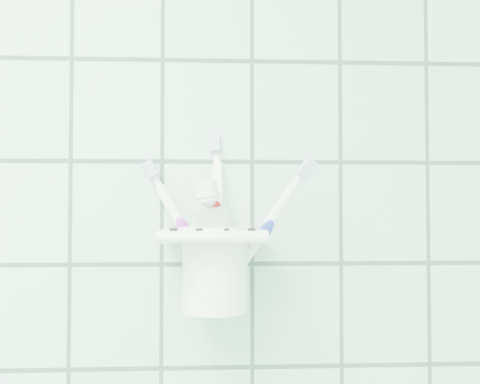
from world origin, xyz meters
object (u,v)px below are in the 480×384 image
object	(u,v)px
toothbrush_pink	(224,218)
cup	(215,265)
toothbrush_blue	(219,211)
holder_bracket	(213,237)
toothpaste_tube	(226,232)
toothbrush_orange	(216,216)

from	to	relation	value
toothbrush_pink	cup	bearing A→B (deg)	-174.01
toothbrush_blue	cup	bearing A→B (deg)	119.41
toothbrush_pink	toothbrush_blue	distance (m)	0.02
holder_bracket	toothpaste_tube	distance (m)	0.02
cup	toothbrush_blue	size ratio (longest dim) A/B	0.46
toothpaste_tube	toothbrush_orange	bearing A→B (deg)	104.23
toothbrush_blue	toothpaste_tube	distance (m)	0.03
holder_bracket	toothbrush_pink	distance (m)	0.03
toothbrush_pink	toothpaste_tube	distance (m)	0.02
toothbrush_blue	toothbrush_orange	size ratio (longest dim) A/B	1.10
toothpaste_tube	toothbrush_blue	bearing A→B (deg)	-149.94
cup	toothbrush_orange	size ratio (longest dim) A/B	0.50
toothbrush_orange	toothpaste_tube	bearing A→B (deg)	-61.79
holder_bracket	toothbrush_blue	size ratio (longest dim) A/B	0.56
toothbrush_blue	toothbrush_orange	bearing A→B (deg)	113.52
cup	toothbrush_orange	bearing A→B (deg)	83.93
toothbrush_orange	cup	bearing A→B (deg)	-105.69
cup	toothbrush_orange	world-z (taller)	toothbrush_orange
toothbrush_blue	toothpaste_tube	bearing A→B (deg)	71.57
holder_bracket	toothbrush_blue	bearing A→B (deg)	-64.82
holder_bracket	cup	xyz separation A→B (m)	(0.00, 0.00, -0.03)
toothbrush_pink	toothbrush_orange	size ratio (longest dim) A/B	0.99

